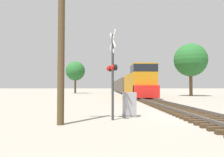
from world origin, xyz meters
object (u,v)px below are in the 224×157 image
(relay_cabinet, at_px, (129,105))
(crossing_signal_near, at_px, (112,70))
(tree_deep_background, at_px, (75,71))
(tree_mid_background, at_px, (191,60))
(freight_train, at_px, (124,86))
(utility_pole, at_px, (61,31))

(relay_cabinet, bearing_deg, crossing_signal_near, -130.18)
(relay_cabinet, distance_m, tree_deep_background, 43.92)
(relay_cabinet, xyz_separation_m, tree_mid_background, (14.08, 26.22, 5.76))
(freight_train, bearing_deg, tree_deep_background, -176.46)
(tree_mid_background, bearing_deg, tree_deep_background, 143.83)
(utility_pole, bearing_deg, relay_cabinet, 36.25)
(tree_deep_background, bearing_deg, freight_train, 3.54)
(freight_train, height_order, tree_mid_background, tree_mid_background)
(freight_train, relative_size, relay_cabinet, 45.84)
(crossing_signal_near, bearing_deg, utility_pole, -76.39)
(relay_cabinet, distance_m, tree_mid_background, 30.32)
(tree_mid_background, bearing_deg, freight_train, 120.72)
(utility_pole, bearing_deg, freight_train, 81.24)
(utility_pole, relative_size, tree_mid_background, 0.86)
(tree_mid_background, distance_m, tree_deep_background, 28.09)
(freight_train, relative_size, tree_deep_background, 7.70)
(relay_cabinet, height_order, tree_mid_background, tree_mid_background)
(crossing_signal_near, relative_size, tree_deep_background, 0.56)
(crossing_signal_near, height_order, relay_cabinet, crossing_signal_near)
(crossing_signal_near, distance_m, relay_cabinet, 2.39)
(utility_pole, distance_m, tree_mid_background, 33.58)
(freight_train, distance_m, tree_mid_background, 20.66)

